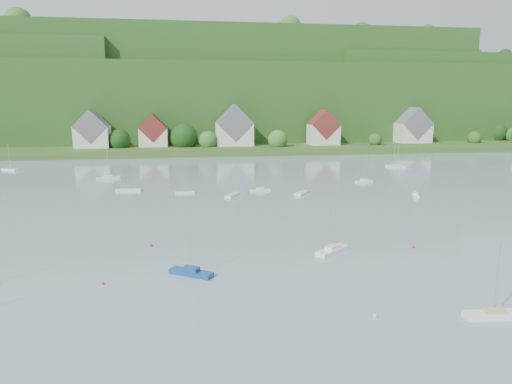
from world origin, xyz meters
TOP-DOWN VIEW (x-y plane):
  - far_shore_strip at (0.00, 200.00)m, footprint 600.00×60.00m
  - forested_ridge at (0.39, 268.57)m, footprint 620.00×181.22m
  - village_building_0 at (-55.00, 187.00)m, footprint 14.00×10.40m
  - village_building_1 at (-30.00, 189.00)m, footprint 12.00×9.36m
  - village_building_2 at (5.00, 188.00)m, footprint 16.00×11.44m
  - village_building_3 at (45.00, 186.00)m, footprint 13.00×10.40m
  - village_building_4 at (90.00, 190.00)m, footprint 15.00×10.40m
  - near_sailboat_1 at (-16.01, 40.98)m, footprint 5.89×4.59m
  - near_sailboat_2 at (14.90, 24.05)m, footprint 6.16×2.13m
  - near_sailboat_3 at (4.90, 46.97)m, footprint 6.07×5.18m
  - mooring_buoy_0 at (-26.77, 39.41)m, footprint 0.38×0.38m
  - mooring_buoy_1 at (2.81, 26.02)m, footprint 0.47×0.47m
  - mooring_buoy_2 at (17.99, 47.38)m, footprint 0.45×0.45m
  - mooring_buoy_3 at (-21.99, 54.12)m, footprint 0.50×0.50m
  - far_sailboat_cluster at (3.79, 113.81)m, footprint 198.74×63.33m

SIDE VIEW (x-z plane):
  - mooring_buoy_0 at x=-26.77m, z-range -0.19..0.19m
  - mooring_buoy_1 at x=2.81m, z-range -0.23..0.23m
  - mooring_buoy_2 at x=17.99m, z-range -0.23..0.23m
  - mooring_buoy_3 at x=-21.99m, z-range -0.25..0.25m
  - far_sailboat_cluster at x=3.79m, z-range -3.99..4.72m
  - near_sailboat_1 at x=-16.01m, z-range -3.57..4.44m
  - near_sailboat_2 at x=14.90m, z-range -3.64..4.52m
  - near_sailboat_3 at x=4.90m, z-range -3.79..4.68m
  - far_shore_strip at x=0.00m, z-range 0.00..3.00m
  - village_building_1 at x=-30.00m, z-range 1.75..15.75m
  - village_building_3 at x=45.00m, z-range 1.68..17.18m
  - village_building_0 at x=-55.00m, z-range 1.51..17.51m
  - village_building_4 at x=90.00m, z-range 1.34..17.84m
  - village_building_2 at x=5.00m, z-range 1.27..19.27m
  - forested_ridge at x=0.39m, z-range -12.06..57.83m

